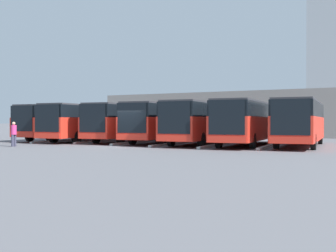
{
  "coord_description": "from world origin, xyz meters",
  "views": [
    {
      "loc": [
        -16.34,
        24.3,
        1.73
      ],
      "look_at": [
        -0.34,
        -5.86,
        1.38
      ],
      "focal_mm": 45.0,
      "sensor_mm": 36.0,
      "label": 1
    }
  ],
  "objects_px": {
    "bus_2": "(203,121)",
    "bus_4": "(130,121)",
    "bus_1": "(248,121)",
    "pedestrian": "(14,133)",
    "bus_3": "(165,121)",
    "bus_5": "(90,121)",
    "bus_0": "(301,121)",
    "bus_6": "(66,121)"
  },
  "relations": [
    {
      "from": "bus_3",
      "to": "bus_0",
      "type": "bearing_deg",
      "value": 175.38
    },
    {
      "from": "bus_1",
      "to": "bus_5",
      "type": "distance_m",
      "value": 14.32
    },
    {
      "from": "bus_1",
      "to": "bus_6",
      "type": "xyz_separation_m",
      "value": [
        17.9,
        -0.82,
        0.0
      ]
    },
    {
      "from": "bus_6",
      "to": "bus_0",
      "type": "bearing_deg",
      "value": 174.87
    },
    {
      "from": "bus_3",
      "to": "pedestrian",
      "type": "relative_size",
      "value": 6.95
    },
    {
      "from": "bus_4",
      "to": "bus_6",
      "type": "bearing_deg",
      "value": -4.39
    },
    {
      "from": "bus_0",
      "to": "bus_2",
      "type": "height_order",
      "value": "same"
    },
    {
      "from": "bus_6",
      "to": "bus_5",
      "type": "bearing_deg",
      "value": 161.66
    },
    {
      "from": "bus_4",
      "to": "pedestrian",
      "type": "height_order",
      "value": "bus_4"
    },
    {
      "from": "bus_1",
      "to": "bus_5",
      "type": "xyz_separation_m",
      "value": [
        14.32,
        0.03,
        0.0
      ]
    },
    {
      "from": "bus_4",
      "to": "bus_6",
      "type": "height_order",
      "value": "same"
    },
    {
      "from": "bus_0",
      "to": "bus_6",
      "type": "distance_m",
      "value": 21.48
    },
    {
      "from": "bus_1",
      "to": "bus_4",
      "type": "distance_m",
      "value": 10.78
    },
    {
      "from": "bus_4",
      "to": "bus_0",
      "type": "bearing_deg",
      "value": 174.51
    },
    {
      "from": "pedestrian",
      "to": "bus_6",
      "type": "bearing_deg",
      "value": 21.45
    },
    {
      "from": "bus_2",
      "to": "bus_5",
      "type": "xyz_separation_m",
      "value": [
        10.74,
        0.11,
        0.0
      ]
    },
    {
      "from": "bus_0",
      "to": "pedestrian",
      "type": "relative_size",
      "value": 6.95
    },
    {
      "from": "bus_2",
      "to": "bus_4",
      "type": "xyz_separation_m",
      "value": [
        7.16,
        -0.81,
        0.0
      ]
    },
    {
      "from": "bus_4",
      "to": "bus_2",
      "type": "bearing_deg",
      "value": 168.64
    },
    {
      "from": "bus_3",
      "to": "bus_5",
      "type": "bearing_deg",
      "value": 0.83
    },
    {
      "from": "bus_4",
      "to": "bus_5",
      "type": "relative_size",
      "value": 1.0
    },
    {
      "from": "bus_4",
      "to": "bus_1",
      "type": "bearing_deg",
      "value": 170.4
    },
    {
      "from": "bus_3",
      "to": "bus_6",
      "type": "relative_size",
      "value": 1.0
    },
    {
      "from": "bus_0",
      "to": "bus_5",
      "type": "xyz_separation_m",
      "value": [
        17.9,
        0.77,
        0.0
      ]
    },
    {
      "from": "bus_1",
      "to": "bus_2",
      "type": "distance_m",
      "value": 3.58
    },
    {
      "from": "bus_5",
      "to": "bus_6",
      "type": "bearing_deg",
      "value": -18.34
    },
    {
      "from": "bus_6",
      "to": "pedestrian",
      "type": "xyz_separation_m",
      "value": [
        -3.91,
        9.7,
        -0.85
      ]
    },
    {
      "from": "bus_1",
      "to": "pedestrian",
      "type": "bearing_deg",
      "value": 27.5
    },
    {
      "from": "bus_2",
      "to": "bus_4",
      "type": "height_order",
      "value": "same"
    },
    {
      "from": "bus_2",
      "to": "bus_3",
      "type": "height_order",
      "value": "same"
    },
    {
      "from": "bus_3",
      "to": "bus_4",
      "type": "distance_m",
      "value": 3.59
    },
    {
      "from": "bus_1",
      "to": "bus_6",
      "type": "height_order",
      "value": "same"
    },
    {
      "from": "bus_1",
      "to": "pedestrian",
      "type": "height_order",
      "value": "bus_1"
    },
    {
      "from": "bus_1",
      "to": "bus_2",
      "type": "height_order",
      "value": "same"
    },
    {
      "from": "bus_0",
      "to": "bus_4",
      "type": "xyz_separation_m",
      "value": [
        14.32,
        -0.15,
        0.0
      ]
    },
    {
      "from": "bus_1",
      "to": "pedestrian",
      "type": "xyz_separation_m",
      "value": [
        13.99,
        8.87,
        -0.85
      ]
    },
    {
      "from": "bus_3",
      "to": "bus_5",
      "type": "distance_m",
      "value": 7.2
    },
    {
      "from": "bus_0",
      "to": "bus_1",
      "type": "xyz_separation_m",
      "value": [
        3.58,
        0.74,
        0.0
      ]
    },
    {
      "from": "bus_3",
      "to": "bus_5",
      "type": "relative_size",
      "value": 1.0
    },
    {
      "from": "bus_2",
      "to": "bus_4",
      "type": "relative_size",
      "value": 1.0
    },
    {
      "from": "bus_1",
      "to": "bus_5",
      "type": "height_order",
      "value": "same"
    },
    {
      "from": "bus_2",
      "to": "bus_5",
      "type": "distance_m",
      "value": 10.74
    }
  ]
}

